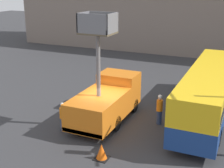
{
  "coord_description": "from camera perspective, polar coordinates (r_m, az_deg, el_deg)",
  "views": [
    {
      "loc": [
        7.6,
        -15.87,
        8.41
      ],
      "look_at": [
        -0.15,
        1.43,
        2.15
      ],
      "focal_mm": 50.0,
      "sensor_mm": 36.0,
      "label": 1
    }
  ],
  "objects": [
    {
      "name": "ground_plane",
      "position": [
        19.5,
        -1.34,
        -7.29
      ],
      "size": [
        120.0,
        120.0,
        0.0
      ],
      "primitive_type": "plane",
      "color": "#333335"
    },
    {
      "name": "building_backdrop_far",
      "position": [
        41.67,
        13.98,
        13.94
      ],
      "size": [
        44.0,
        10.0,
        11.28
      ],
      "color": "gray",
      "rests_on": "ground_plane"
    },
    {
      "name": "utility_truck",
      "position": [
        19.5,
        -0.99,
        -2.7
      ],
      "size": [
        2.53,
        6.11,
        6.8
      ],
      "color": "orange",
      "rests_on": "ground_plane"
    },
    {
      "name": "city_bus",
      "position": [
        20.96,
        17.33,
        -0.81
      ],
      "size": [
        2.52,
        12.42,
        3.15
      ],
      "rotation": [
        0.0,
        0.0,
        1.44
      ],
      "color": "navy",
      "rests_on": "ground_plane"
    },
    {
      "name": "road_worker_near_truck",
      "position": [
        18.55,
        -8.96,
        -5.94
      ],
      "size": [
        0.38,
        0.38,
        1.76
      ],
      "rotation": [
        0.0,
        0.0,
        0.14
      ],
      "color": "navy",
      "rests_on": "ground_plane"
    },
    {
      "name": "road_worker_directing",
      "position": [
        19.33,
        8.68,
        -4.59
      ],
      "size": [
        0.38,
        0.38,
        1.92
      ],
      "rotation": [
        0.0,
        0.0,
        1.42
      ],
      "color": "navy",
      "rests_on": "ground_plane"
    },
    {
      "name": "traffic_cone_near_truck",
      "position": [
        15.8,
        -1.93,
        -12.31
      ],
      "size": [
        0.7,
        0.7,
        0.79
      ],
      "color": "black",
      "rests_on": "ground_plane"
    }
  ]
}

